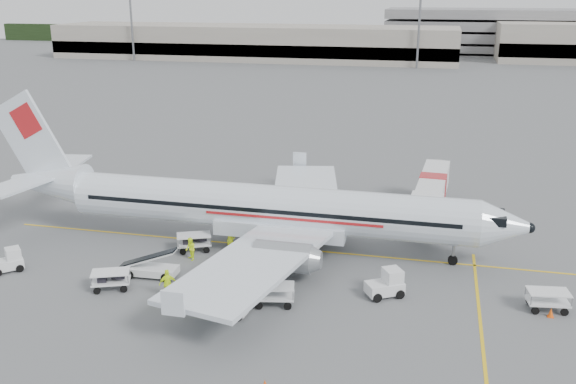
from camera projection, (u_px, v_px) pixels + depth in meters
name	position (u px, v px, depth m)	size (l,w,h in m)	color
ground	(282.00, 248.00, 48.26)	(360.00, 360.00, 0.00)	#56595B
stripe_lead	(282.00, 248.00, 48.26)	(44.00, 0.20, 0.01)	yellow
stripe_cross	(480.00, 320.00, 37.78)	(0.20, 20.00, 0.01)	yellow
terminal_west	(253.00, 42.00, 176.21)	(110.00, 22.00, 9.00)	gray
parking_garage	(493.00, 30.00, 189.08)	(62.00, 24.00, 14.00)	slate
treeline	(409.00, 38.00, 209.66)	(300.00, 3.00, 6.00)	black
mast_west	(131.00, 19.00, 169.66)	(3.20, 1.20, 22.00)	slate
mast_center	(419.00, 22.00, 153.28)	(3.20, 1.20, 22.00)	slate
aircraft	(269.00, 178.00, 46.65)	(39.72, 31.13, 10.95)	white
jet_bridge	(432.00, 197.00, 53.81)	(2.73, 14.53, 3.82)	silver
belt_loader	(151.00, 259.00, 43.14)	(4.75, 1.78, 2.57)	silver
tug_fore	(385.00, 283.00, 40.46)	(2.30, 1.32, 1.78)	silver
tug_mid	(229.00, 300.00, 38.23)	(2.38, 1.36, 1.84)	silver
tug_aft	(7.00, 260.00, 44.06)	(2.06, 1.18, 1.59)	silver
cart_loaded_a	(111.00, 280.00, 41.46)	(2.40, 1.42, 1.25)	silver
cart_loaded_b	(194.00, 243.00, 47.57)	(2.48, 1.46, 1.29)	silver
cart_empty_a	(274.00, 295.00, 39.42)	(2.52, 1.49, 1.32)	silver
cart_empty_b	(548.00, 300.00, 38.75)	(2.44, 1.44, 1.27)	silver
cone_nose	(551.00, 312.00, 38.04)	(0.36, 0.36, 0.59)	#F5530D
cone_port	(333.00, 196.00, 59.18)	(0.40, 0.40, 0.65)	#F5530D
crew_a	(231.00, 241.00, 47.38)	(0.61, 0.40, 1.67)	#CDEA18
crew_b	(190.00, 249.00, 45.88)	(0.82, 0.64, 1.68)	#CDEA18
crew_c	(197.00, 283.00, 40.35)	(1.23, 0.71, 1.90)	#CDEA18
crew_d	(168.00, 284.00, 40.23)	(1.12, 0.47, 1.91)	#CDEA18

